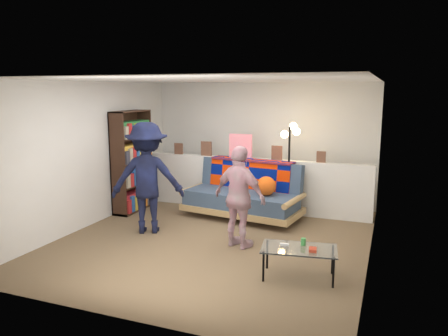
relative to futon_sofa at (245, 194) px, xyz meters
name	(u,v)px	position (x,y,z in m)	size (l,w,h in m)	color
ground	(215,240)	(-0.04, -1.32, -0.42)	(5.00, 5.00, 0.00)	brown
room_shell	(226,128)	(-0.04, -0.85, 1.25)	(4.60, 5.05, 2.45)	silver
half_wall_ledge	(251,184)	(-0.04, 0.48, 0.08)	(4.45, 0.15, 1.00)	silver
ledge_decor	(239,148)	(-0.27, 0.46, 0.76)	(2.97, 0.02, 0.45)	brown
futon_sofa	(245,194)	(0.00, 0.00, 0.00)	(2.20, 1.27, 0.89)	tan
bookshelf	(132,165)	(-2.12, -0.33, 0.46)	(0.31, 0.94, 1.88)	black
coffee_table	(300,250)	(1.44, -2.21, -0.06)	(0.97, 0.63, 0.47)	black
floor_lamp	(290,151)	(0.74, 0.34, 0.78)	(0.37, 0.31, 1.69)	black
person_left	(147,178)	(-1.19, -1.33, 0.47)	(1.14, 0.66, 1.77)	black
person_right	(240,197)	(0.42, -1.47, 0.33)	(0.87, 0.36, 1.49)	pink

